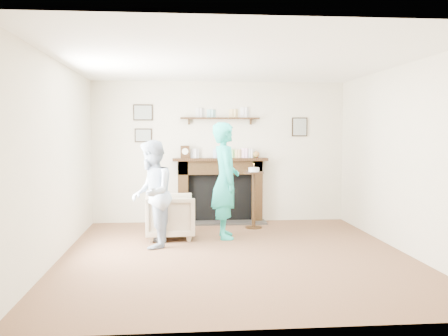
{
  "coord_description": "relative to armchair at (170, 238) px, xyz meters",
  "views": [
    {
      "loc": [
        -0.73,
        -6.39,
        1.59
      ],
      "look_at": [
        -0.07,
        0.9,
        1.08
      ],
      "focal_mm": 40.0,
      "sensor_mm": 36.0,
      "label": 1
    }
  ],
  "objects": [
    {
      "name": "man",
      "position": [
        -0.24,
        -0.58,
        0.0
      ],
      "size": [
        0.57,
        0.73,
        1.49
      ],
      "primitive_type": "imported",
      "rotation": [
        0.0,
        0.0,
        -1.58
      ],
      "color": "#AFBBDB",
      "rests_on": "ground"
    },
    {
      "name": "room_shell",
      "position": [
        0.86,
        -0.42,
        1.62
      ],
      "size": [
        4.54,
        5.02,
        2.52
      ],
      "color": "beige",
      "rests_on": "ground"
    },
    {
      "name": "ground",
      "position": [
        0.86,
        -1.12,
        0.0
      ],
      "size": [
        5.0,
        5.0,
        0.0
      ],
      "primitive_type": "plane",
      "color": "brown",
      "rests_on": "ground"
    },
    {
      "name": "pedestal_table",
      "position": [
        1.38,
        0.68,
        0.67
      ],
      "size": [
        0.34,
        0.34,
        1.09
      ],
      "color": "black",
      "rests_on": "ground"
    },
    {
      "name": "armchair",
      "position": [
        0.0,
        0.0,
        0.0
      ],
      "size": [
        0.76,
        0.75,
        0.67
      ],
      "primitive_type": "imported",
      "rotation": [
        0.0,
        0.0,
        1.62
      ],
      "color": "tan",
      "rests_on": "ground"
    },
    {
      "name": "woman",
      "position": [
        0.83,
        -0.04,
        0.0
      ],
      "size": [
        0.44,
        0.65,
        1.75
      ],
      "primitive_type": "imported",
      "rotation": [
        0.0,
        0.0,
        1.6
      ],
      "color": "#22C0B0",
      "rests_on": "ground"
    }
  ]
}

